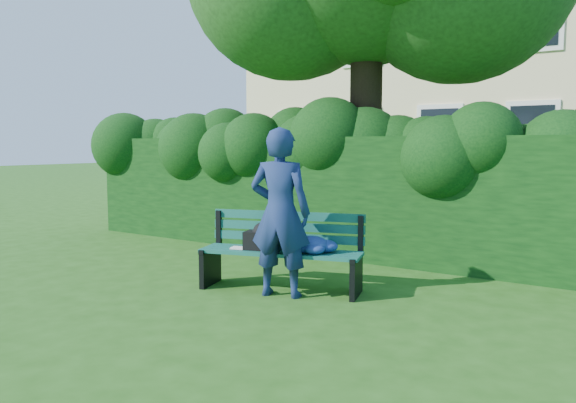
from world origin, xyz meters
The scene contains 5 objects.
ground centered at (0.00, 0.00, 0.00)m, with size 80.00×80.00×0.00m, color #225114.
apartment_building centered at (0.00, 13.99, 6.00)m, with size 16.00×8.08×12.00m.
hedge centered at (0.00, 2.20, 0.90)m, with size 10.00×1.00×1.80m.
park_bench centered at (0.45, -0.11, 0.50)m, with size 1.95×1.06×0.89m.
man_reading centered at (0.54, -0.37, 0.94)m, with size 0.68×0.45×1.88m, color navy.
Camera 1 is at (4.03, -5.43, 1.69)m, focal length 35.00 mm.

